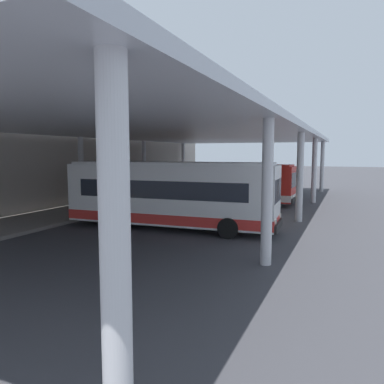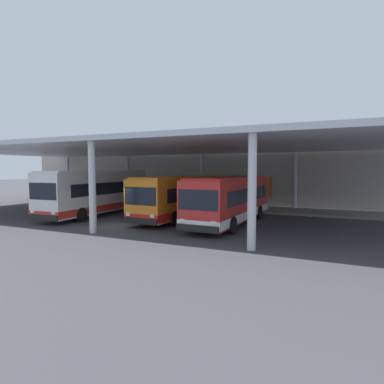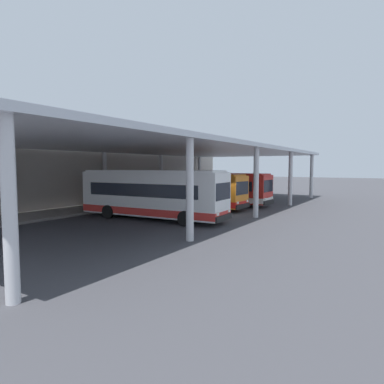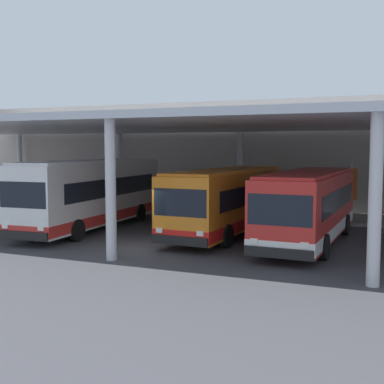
% 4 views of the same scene
% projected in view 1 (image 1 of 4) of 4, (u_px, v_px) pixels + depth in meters
% --- Properties ---
extents(ground_plane, '(200.00, 200.00, 0.00)m').
position_uv_depth(ground_plane, '(257.00, 219.00, 22.82)').
color(ground_plane, '#3D3D42').
extents(platform_kerb, '(42.00, 4.50, 0.18)m').
position_uv_depth(platform_kerb, '(101.00, 206.00, 27.41)').
color(platform_kerb, gray).
rests_on(platform_kerb, ground).
extents(station_building_facade, '(48.00, 1.60, 7.39)m').
position_uv_depth(station_building_facade, '(65.00, 158.00, 28.31)').
color(station_building_facade, '#ADA399').
rests_on(station_building_facade, ground).
extents(canopy_shelter, '(40.00, 17.00, 5.55)m').
position_uv_depth(canopy_shelter, '(177.00, 134.00, 24.42)').
color(canopy_shelter, silver).
rests_on(canopy_shelter, ground).
extents(bus_nearest_bay, '(3.16, 11.45, 3.57)m').
position_uv_depth(bus_nearest_bay, '(170.00, 195.00, 19.55)').
color(bus_nearest_bay, white).
rests_on(bus_nearest_bay, ground).
extents(bus_second_bay, '(3.02, 10.62, 3.17)m').
position_uv_depth(bus_second_bay, '(201.00, 186.00, 26.43)').
color(bus_second_bay, orange).
rests_on(bus_second_bay, ground).
extents(bus_middle_bay, '(2.92, 10.59, 3.17)m').
position_uv_depth(bus_middle_bay, '(229.00, 183.00, 29.84)').
color(bus_middle_bay, red).
rests_on(bus_middle_bay, ground).
extents(bench_waiting, '(1.80, 0.45, 0.92)m').
position_uv_depth(bench_waiting, '(87.00, 201.00, 26.04)').
color(bench_waiting, brown).
rests_on(bench_waiting, platform_kerb).
extents(trash_bin, '(0.52, 0.52, 0.98)m').
position_uv_depth(trash_bin, '(110.00, 197.00, 28.42)').
color(trash_bin, '#33383D').
rests_on(trash_bin, platform_kerb).
extents(banner_sign, '(0.70, 0.12, 3.20)m').
position_uv_depth(banner_sign, '(158.00, 176.00, 33.58)').
color(banner_sign, '#B2B2B7').
rests_on(banner_sign, platform_kerb).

